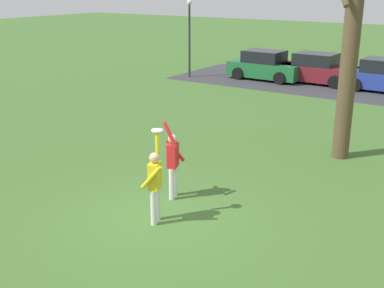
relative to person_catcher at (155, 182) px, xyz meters
name	(u,v)px	position (x,y,z in m)	size (l,w,h in m)	color
ground_plane	(159,218)	(-0.05, 0.19, -0.98)	(120.00, 120.00, 0.00)	#426B2D
person_catcher	(155,182)	(0.00, 0.00, 0.00)	(0.48, 0.59, 2.08)	silver
person_defender	(173,161)	(-0.46, 1.32, 0.00)	(0.56, 0.64, 2.04)	silver
frisbee_disc	(157,130)	(-0.07, 0.21, 1.11)	(0.25, 0.25, 0.02)	white
parked_car_green	(266,66)	(-5.50, 17.17, -0.25)	(4.15, 2.13, 1.59)	#1E6633
parked_car_maroon	(317,69)	(-2.73, 17.73, -0.25)	(4.15, 2.13, 1.59)	maroon
parking_strip	(383,91)	(0.84, 17.44, -0.98)	(22.39, 6.40, 0.01)	#38383D
bare_tree_tall	(351,44)	(2.08, 6.61, 2.48)	(1.82, 1.56, 7.43)	brown
lamppost_by_lot	(189,31)	(-9.44, 15.44, 1.60)	(0.28, 0.28, 4.26)	#2D2D33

